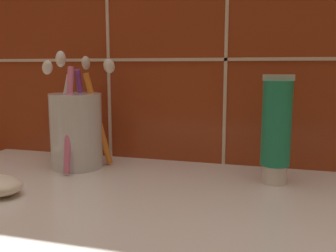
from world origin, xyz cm
name	(u,v)px	position (x,y,z in cm)	size (l,w,h in cm)	color
sink_counter	(188,207)	(0.00, 0.00, 1.00)	(77.50, 34.71, 2.00)	silver
tile_wall_backsplash	(215,21)	(0.01, 17.60, 24.20)	(87.50, 1.72, 48.38)	#933819
toothbrush_cup	(76,128)	(-19.48, 9.09, 8.03)	(11.80, 12.45, 17.59)	silver
toothpaste_tube	(276,130)	(9.67, 9.04, 9.09)	(3.98, 3.79, 14.31)	white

